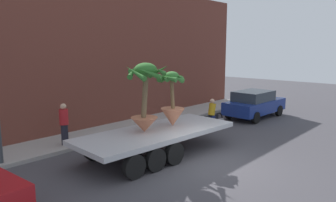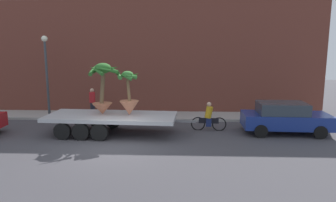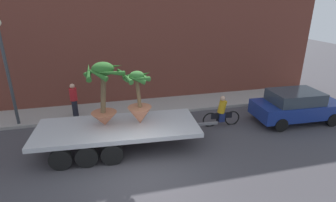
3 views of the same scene
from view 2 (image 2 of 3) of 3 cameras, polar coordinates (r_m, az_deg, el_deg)
ground_plane at (r=13.50m, az=-9.92°, el=-8.66°), size 60.00×60.00×0.00m
sidewalk at (r=19.27m, az=-6.11°, el=-2.74°), size 24.00×2.20×0.15m
building_facade at (r=20.50m, az=-5.59°, el=8.08°), size 24.00×1.20×7.29m
flatbed_trailer at (r=15.56m, az=-11.39°, el=-3.26°), size 7.45×2.87×0.98m
potted_palm_rear at (r=15.49m, az=-12.08°, el=2.38°), size 1.57×1.69×2.56m
potted_palm_middle at (r=15.12m, az=-7.36°, el=0.70°), size 1.20×1.20×2.18m
cyclist at (r=16.05m, az=7.62°, el=-3.15°), size 1.84×0.37×1.54m
parked_car at (r=16.40m, az=20.93°, el=-2.87°), size 4.30×2.04×1.58m
pedestrian_near_gate at (r=19.12m, az=-13.93°, el=-0.12°), size 0.36×0.36×1.71m
street_lamp at (r=19.52m, az=-21.79°, el=6.14°), size 0.36×0.36×4.83m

